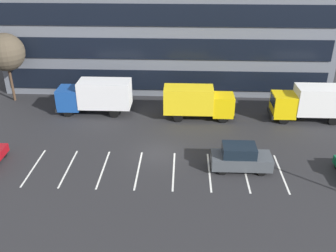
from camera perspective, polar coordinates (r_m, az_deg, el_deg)
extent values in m
plane|color=#262628|center=(31.73, -1.52, -4.20)|extent=(120.00, 120.00, 0.00)
cube|color=black|center=(42.51, -0.38, 7.03)|extent=(36.03, 0.16, 2.30)
cube|color=black|center=(41.44, -0.40, 11.72)|extent=(36.03, 0.16, 2.30)
cube|color=black|center=(40.66, -0.41, 16.63)|extent=(36.03, 0.16, 2.30)
cube|color=silver|center=(31.73, -19.90, -5.98)|extent=(0.14, 5.40, 0.01)
cube|color=silver|center=(30.80, -15.04, -6.27)|extent=(0.14, 5.40, 0.01)
cube|color=silver|center=(30.10, -9.91, -6.52)|extent=(0.14, 5.40, 0.01)
cube|color=silver|center=(29.65, -4.58, -6.72)|extent=(0.14, 5.40, 0.01)
cube|color=silver|center=(29.46, 0.87, -6.88)|extent=(0.14, 5.40, 0.01)
cube|color=silver|center=(29.53, 6.35, -6.96)|extent=(0.14, 5.40, 0.01)
cube|color=silver|center=(29.87, 11.76, -6.99)|extent=(0.14, 5.40, 0.01)
cube|color=silver|center=(30.46, 17.00, -6.96)|extent=(0.14, 5.40, 0.01)
cube|color=yellow|center=(37.58, 8.44, 3.23)|extent=(2.07, 2.26, 2.07)
cube|color=black|center=(37.54, 10.02, 3.76)|extent=(0.06, 1.90, 0.91)
cube|color=yellow|center=(37.17, 3.14, 4.08)|extent=(4.89, 2.35, 2.54)
cube|color=black|center=(38.07, 9.97, 1.95)|extent=(0.19, 2.26, 0.38)
cylinder|color=black|center=(38.88, 8.21, 2.40)|extent=(0.94, 0.28, 0.94)
cylinder|color=black|center=(37.13, 8.47, 1.17)|extent=(0.94, 0.28, 0.94)
cylinder|color=black|center=(38.67, 1.63, 2.54)|extent=(0.94, 0.28, 0.94)
cylinder|color=black|center=(36.91, 1.57, 1.31)|extent=(0.94, 0.28, 0.94)
cube|color=yellow|center=(38.69, 17.27, 3.15)|extent=(2.22, 2.42, 2.22)
cube|color=black|center=(38.26, 15.78, 3.81)|extent=(0.06, 2.03, 0.98)
cube|color=white|center=(39.62, 22.60, 3.68)|extent=(5.24, 2.52, 2.72)
cube|color=black|center=(38.79, 15.42, 1.91)|extent=(0.20, 2.42, 0.40)
cylinder|color=black|center=(38.22, 17.39, 1.00)|extent=(1.01, 0.30, 1.01)
cylinder|color=black|center=(40.04, 16.72, 2.29)|extent=(1.01, 0.30, 1.01)
cylinder|color=black|center=(39.73, 24.05, 0.83)|extent=(1.01, 0.30, 1.01)
cylinder|color=black|center=(41.49, 23.12, 2.08)|extent=(1.01, 0.30, 1.01)
cube|color=#194799|center=(39.85, -14.86, 4.17)|extent=(2.22, 2.42, 2.22)
cube|color=black|center=(40.03, -16.43, 4.75)|extent=(0.06, 2.03, 0.98)
cube|color=white|center=(38.71, -9.64, 4.92)|extent=(5.25, 2.52, 2.73)
cube|color=black|center=(40.57, -16.27, 2.91)|extent=(0.20, 2.42, 0.40)
cylinder|color=black|center=(39.37, -15.08, 2.09)|extent=(1.01, 0.30, 1.01)
cylinder|color=black|center=(41.18, -14.29, 3.30)|extent=(1.01, 0.30, 1.01)
cylinder|color=black|center=(38.22, -8.21, 2.01)|extent=(1.01, 0.30, 1.01)
cylinder|color=black|center=(40.08, -7.71, 3.26)|extent=(1.01, 0.30, 1.01)
cube|color=#474C51|center=(29.84, 11.15, -5.22)|extent=(4.68, 1.98, 0.97)
cube|color=black|center=(29.34, 10.86, -3.70)|extent=(2.57, 1.75, 0.86)
cylinder|color=black|center=(31.06, 13.61, -5.04)|extent=(0.69, 0.22, 0.69)
cylinder|color=black|center=(29.62, 14.18, -6.81)|extent=(0.69, 0.22, 0.69)
cylinder|color=black|center=(30.60, 8.09, -5.01)|extent=(0.69, 0.22, 0.69)
cylinder|color=black|center=(29.14, 8.37, -6.80)|extent=(0.69, 0.22, 0.69)
cylinder|color=black|center=(33.94, -23.80, -3.94)|extent=(0.21, 0.58, 0.58)
cylinder|color=#473323|center=(44.95, -22.83, 6.01)|extent=(0.28, 0.28, 3.96)
sphere|color=#4C4233|center=(43.94, -23.66, 10.34)|extent=(4.03, 4.03, 4.03)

